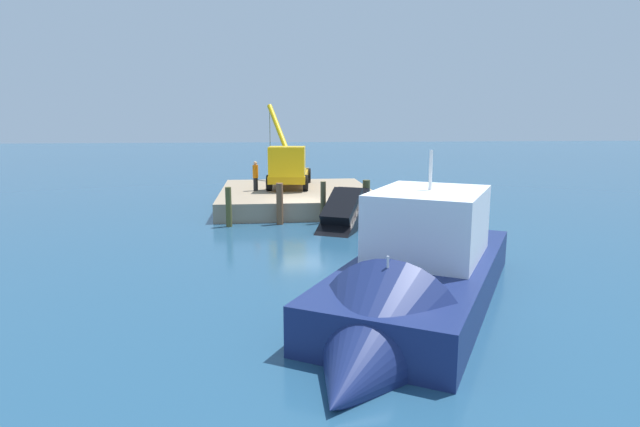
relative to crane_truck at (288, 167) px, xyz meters
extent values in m
plane|color=navy|center=(5.69, 0.47, -2.37)|extent=(200.00, 200.00, 0.00)
cube|color=gray|center=(0.73, 0.47, -1.86)|extent=(11.39, 9.45, 1.03)
cube|color=orange|center=(-0.72, 0.14, -0.62)|extent=(6.52, 3.02, 0.45)
cube|color=yellow|center=(1.53, -0.14, 0.50)|extent=(2.02, 2.38, 1.79)
cylinder|color=black|center=(1.60, 0.99, -0.84)|extent=(1.03, 0.42, 1.00)
cylinder|color=black|center=(1.33, -1.26, -0.84)|extent=(1.03, 0.42, 1.00)
cylinder|color=black|center=(-2.77, 1.53, -0.84)|extent=(1.03, 0.42, 1.00)
cylinder|color=black|center=(-3.04, -0.72, -0.84)|extent=(1.03, 0.42, 1.00)
cylinder|color=#E5B20C|center=(-4.69, -0.35, 2.03)|extent=(4.53, 1.86, 4.31)
cube|color=#E5B20C|center=(-2.59, 0.37, -0.14)|extent=(1.00, 1.00, 0.50)
cylinder|color=#4C4C19|center=(-6.78, -1.07, 1.48)|extent=(0.04, 0.04, 5.13)
cylinder|color=black|center=(1.17, -2.10, -0.94)|extent=(0.28, 0.28, 0.80)
cylinder|color=orange|center=(1.17, -2.10, -0.14)|extent=(0.34, 0.34, 0.80)
sphere|color=tan|center=(1.17, -2.10, 0.38)|extent=(0.23, 0.23, 0.23)
cube|color=black|center=(8.44, 2.29, -1.80)|extent=(4.51, 3.43, 2.65)
cube|color=black|center=(8.51, 2.25, -1.18)|extent=(2.84, 2.44, 1.61)
cylinder|color=black|center=(9.90, 2.50, -2.81)|extent=(0.87, 0.59, 0.87)
cylinder|color=black|center=(9.12, 0.98, -2.81)|extent=(0.87, 0.59, 0.87)
cylinder|color=black|center=(7.48, 3.74, -1.37)|extent=(0.87, 0.59, 0.87)
cylinder|color=black|center=(6.70, 2.22, -1.37)|extent=(0.87, 0.59, 0.87)
cube|color=navy|center=(18.80, 3.19, -2.20)|extent=(11.03, 8.68, 2.14)
cone|color=navy|center=(23.33, 0.52, -2.20)|extent=(5.14, 5.21, 3.88)
cube|color=white|center=(18.34, 3.46, -0.11)|extent=(5.03, 4.71, 2.04)
cylinder|color=white|center=(18.34, 3.46, 1.52)|extent=(0.10, 0.10, 1.20)
cylinder|color=silver|center=(21.97, 1.32, -0.63)|extent=(0.06, 0.06, 1.00)
cylinder|color=silver|center=(15.17, 5.33, -0.63)|extent=(0.06, 0.06, 1.00)
cylinder|color=brown|center=(7.14, -3.38, -1.36)|extent=(0.31, 0.31, 2.04)
cylinder|color=brown|center=(6.81, -0.77, -1.29)|extent=(0.35, 0.35, 2.16)
cylinder|color=brown|center=(6.81, 1.50, -1.26)|extent=(0.29, 0.29, 2.22)
cylinder|color=brown|center=(6.83, 3.79, -1.24)|extent=(0.39, 0.39, 2.27)
camera|label=1|loc=(33.47, -1.50, 3.01)|focal=29.11mm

